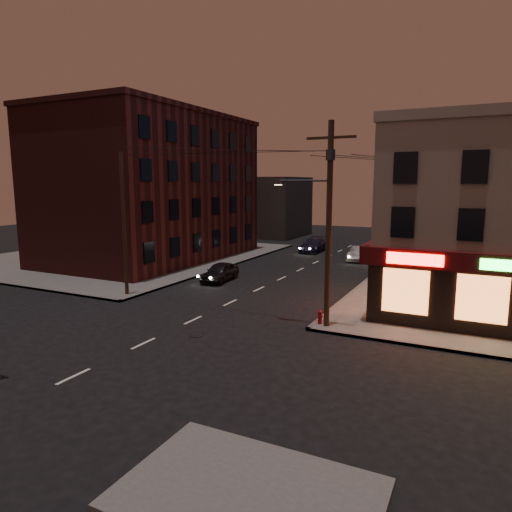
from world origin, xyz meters
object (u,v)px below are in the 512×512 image
Objects in this scene: fire_hydrant at (320,316)px; sedan_near at (220,272)px; sedan_mid at (359,254)px; sedan_far at (313,245)px.

sedan_near is at bearing 144.97° from fire_hydrant.
sedan_mid is at bearing 57.80° from sedan_near.
sedan_mid is 6.75m from sedan_far.
sedan_near reaches higher than sedan_mid.
sedan_far is (-5.78, 3.48, 0.05)m from sedan_mid.
sedan_far is at bearing 81.05° from sedan_near.
sedan_near is 0.82× the size of sedan_far.
sedan_near is 15.31m from sedan_mid.
sedan_far reaches higher than sedan_mid.
fire_hydrant is at bearing -79.80° from sedan_mid.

